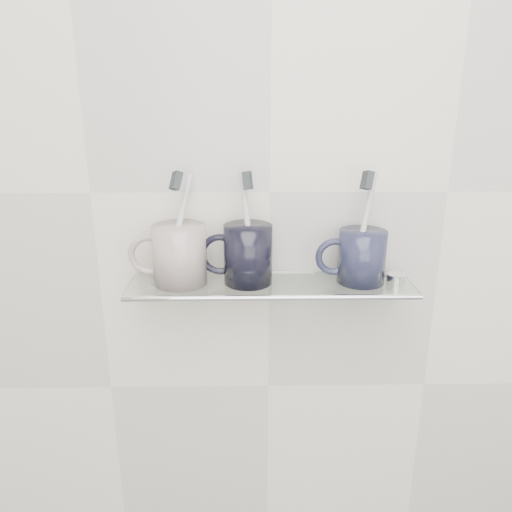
{
  "coord_description": "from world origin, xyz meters",
  "views": [
    {
      "loc": [
        -0.04,
        0.22,
        1.43
      ],
      "look_at": [
        -0.03,
        1.04,
        1.15
      ],
      "focal_mm": 35.0,
      "sensor_mm": 36.0,
      "label": 1
    }
  ],
  "objects_px": {
    "mug_center": "(248,254)",
    "mug_right": "(362,257)",
    "mug_left": "(180,255)",
    "shelf_glass": "(271,285)"
  },
  "relations": [
    {
      "from": "shelf_glass",
      "to": "mug_right",
      "type": "height_order",
      "value": "mug_right"
    },
    {
      "from": "shelf_glass",
      "to": "mug_left",
      "type": "relative_size",
      "value": 4.79
    },
    {
      "from": "shelf_glass",
      "to": "mug_center",
      "type": "relative_size",
      "value": 4.79
    },
    {
      "from": "mug_left",
      "to": "mug_center",
      "type": "relative_size",
      "value": 1.0
    },
    {
      "from": "mug_center",
      "to": "mug_right",
      "type": "bearing_deg",
      "value": 13.91
    },
    {
      "from": "shelf_glass",
      "to": "mug_center",
      "type": "height_order",
      "value": "mug_center"
    },
    {
      "from": "mug_center",
      "to": "mug_right",
      "type": "relative_size",
      "value": 1.12
    },
    {
      "from": "shelf_glass",
      "to": "mug_right",
      "type": "relative_size",
      "value": 5.35
    },
    {
      "from": "mug_left",
      "to": "mug_center",
      "type": "height_order",
      "value": "same"
    },
    {
      "from": "mug_left",
      "to": "mug_right",
      "type": "xyz_separation_m",
      "value": [
        0.32,
        0.0,
        -0.01
      ]
    }
  ]
}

